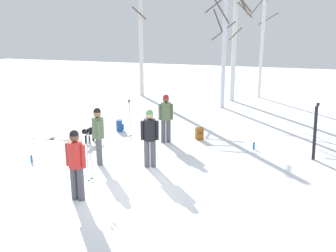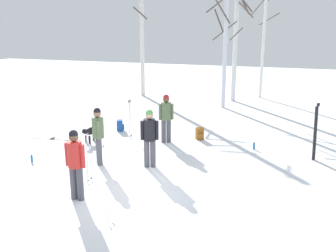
{
  "view_description": "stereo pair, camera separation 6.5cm",
  "coord_description": "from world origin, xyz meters",
  "px_view_note": "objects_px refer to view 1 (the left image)",
  "views": [
    {
      "loc": [
        3.4,
        -7.85,
        4.01
      ],
      "look_at": [
        -0.04,
        2.63,
        1.0
      ],
      "focal_mm": 39.62,
      "sensor_mm": 36.0,
      "label": 1
    },
    {
      "loc": [
        3.46,
        -7.83,
        4.01
      ],
      "look_at": [
        -0.04,
        2.63,
        1.0
      ],
      "focal_mm": 39.62,
      "sensor_mm": 36.0,
      "label": 2
    }
  ],
  "objects_px": {
    "person_0": "(76,161)",
    "dog": "(90,132)",
    "ski_poles_0": "(89,154)",
    "person_2": "(166,115)",
    "backpack_0": "(120,126)",
    "birch_tree_1": "(224,49)",
    "water_bottle_0": "(254,146)",
    "birch_tree_2": "(235,27)",
    "person_1": "(98,133)",
    "birch_tree_3": "(263,34)",
    "ski_pair_planted_0": "(315,132)",
    "birch_tree_0": "(140,25)",
    "water_bottle_1": "(32,159)",
    "person_4": "(150,135)",
    "backpack_1": "(199,134)",
    "ski_poles_1": "(130,118)"
  },
  "relations": [
    {
      "from": "person_1",
      "to": "ski_poles_0",
      "type": "height_order",
      "value": "person_1"
    },
    {
      "from": "person_1",
      "to": "birch_tree_1",
      "type": "distance_m",
      "value": 9.4
    },
    {
      "from": "water_bottle_0",
      "to": "birch_tree_0",
      "type": "relative_size",
      "value": 0.03
    },
    {
      "from": "person_0",
      "to": "person_1",
      "type": "height_order",
      "value": "same"
    },
    {
      "from": "ski_pair_planted_0",
      "to": "water_bottle_1",
      "type": "relative_size",
      "value": 7.82
    },
    {
      "from": "water_bottle_1",
      "to": "birch_tree_0",
      "type": "height_order",
      "value": "birch_tree_0"
    },
    {
      "from": "ski_poles_0",
      "to": "person_2",
      "type": "bearing_deg",
      "value": 78.16
    },
    {
      "from": "backpack_0",
      "to": "birch_tree_0",
      "type": "relative_size",
      "value": 0.06
    },
    {
      "from": "person_0",
      "to": "dog",
      "type": "xyz_separation_m",
      "value": [
        -1.96,
        4.03,
        -0.59
      ]
    },
    {
      "from": "person_2",
      "to": "birch_tree_0",
      "type": "xyz_separation_m",
      "value": [
        -4.19,
        8.05,
        3.02
      ]
    },
    {
      "from": "water_bottle_0",
      "to": "birch_tree_3",
      "type": "relative_size",
      "value": 0.04
    },
    {
      "from": "person_0",
      "to": "ski_pair_planted_0",
      "type": "relative_size",
      "value": 0.96
    },
    {
      "from": "backpack_0",
      "to": "birch_tree_1",
      "type": "relative_size",
      "value": 0.08
    },
    {
      "from": "ski_poles_1",
      "to": "person_1",
      "type": "bearing_deg",
      "value": -85.38
    },
    {
      "from": "person_1",
      "to": "backpack_0",
      "type": "relative_size",
      "value": 3.9
    },
    {
      "from": "ski_pair_planted_0",
      "to": "water_bottle_1",
      "type": "bearing_deg",
      "value": -160.58
    },
    {
      "from": "person_0",
      "to": "person_2",
      "type": "height_order",
      "value": "same"
    },
    {
      "from": "backpack_0",
      "to": "person_4",
      "type": "bearing_deg",
      "value": -52.15
    },
    {
      "from": "person_4",
      "to": "person_0",
      "type": "bearing_deg",
      "value": -109.42
    },
    {
      "from": "dog",
      "to": "birch_tree_2",
      "type": "distance_m",
      "value": 10.36
    },
    {
      "from": "backpack_0",
      "to": "water_bottle_1",
      "type": "xyz_separation_m",
      "value": [
        -1.08,
        -3.93,
        -0.11
      ]
    },
    {
      "from": "water_bottle_1",
      "to": "birch_tree_2",
      "type": "bearing_deg",
      "value": 69.04
    },
    {
      "from": "person_4",
      "to": "birch_tree_0",
      "type": "xyz_separation_m",
      "value": [
        -4.5,
        10.43,
        3.02
      ]
    },
    {
      "from": "ski_pair_planted_0",
      "to": "birch_tree_3",
      "type": "distance_m",
      "value": 10.58
    },
    {
      "from": "backpack_1",
      "to": "birch_tree_3",
      "type": "height_order",
      "value": "birch_tree_3"
    },
    {
      "from": "person_1",
      "to": "birch_tree_3",
      "type": "relative_size",
      "value": 0.25
    },
    {
      "from": "ski_poles_1",
      "to": "birch_tree_1",
      "type": "bearing_deg",
      "value": 70.05
    },
    {
      "from": "water_bottle_1",
      "to": "birch_tree_3",
      "type": "bearing_deg",
      "value": 66.24
    },
    {
      "from": "person_1",
      "to": "water_bottle_0",
      "type": "xyz_separation_m",
      "value": [
        4.23,
        2.83,
        -0.87
      ]
    },
    {
      "from": "person_0",
      "to": "water_bottle_0",
      "type": "distance_m",
      "value": 6.27
    },
    {
      "from": "person_0",
      "to": "backpack_1",
      "type": "height_order",
      "value": "person_0"
    },
    {
      "from": "ski_poles_1",
      "to": "birch_tree_1",
      "type": "xyz_separation_m",
      "value": [
        2.27,
        6.24,
        2.11
      ]
    },
    {
      "from": "person_0",
      "to": "ski_pair_planted_0",
      "type": "xyz_separation_m",
      "value": [
        5.41,
        4.6,
        -0.09
      ]
    },
    {
      "from": "water_bottle_0",
      "to": "birch_tree_3",
      "type": "xyz_separation_m",
      "value": [
        -0.64,
        9.49,
        3.4
      ]
    },
    {
      "from": "ski_poles_1",
      "to": "backpack_1",
      "type": "distance_m",
      "value": 2.6
    },
    {
      "from": "person_0",
      "to": "dog",
      "type": "height_order",
      "value": "person_0"
    },
    {
      "from": "water_bottle_0",
      "to": "birch_tree_0",
      "type": "distance_m",
      "value": 11.36
    },
    {
      "from": "water_bottle_0",
      "to": "person_4",
      "type": "bearing_deg",
      "value": -136.68
    },
    {
      "from": "ski_poles_0",
      "to": "person_1",
      "type": "bearing_deg",
      "value": 107.39
    },
    {
      "from": "person_1",
      "to": "birch_tree_0",
      "type": "height_order",
      "value": "birch_tree_0"
    },
    {
      "from": "birch_tree_1",
      "to": "birch_tree_2",
      "type": "distance_m",
      "value": 2.14
    },
    {
      "from": "ski_pair_planted_0",
      "to": "person_1",
      "type": "bearing_deg",
      "value": -158.65
    },
    {
      "from": "ski_poles_0",
      "to": "birch_tree_2",
      "type": "relative_size",
      "value": 0.19
    },
    {
      "from": "birch_tree_0",
      "to": "ski_poles_0",
      "type": "bearing_deg",
      "value": -74.18
    },
    {
      "from": "person_4",
      "to": "backpack_0",
      "type": "xyz_separation_m",
      "value": [
        -2.47,
        3.18,
        -0.77
      ]
    },
    {
      "from": "person_2",
      "to": "backpack_0",
      "type": "relative_size",
      "value": 3.9
    },
    {
      "from": "person_1",
      "to": "water_bottle_1",
      "type": "distance_m",
      "value": 2.28
    },
    {
      "from": "birch_tree_1",
      "to": "birch_tree_3",
      "type": "height_order",
      "value": "birch_tree_3"
    },
    {
      "from": "ski_pair_planted_0",
      "to": "birch_tree_2",
      "type": "distance_m",
      "value": 9.75
    },
    {
      "from": "ski_pair_planted_0",
      "to": "water_bottle_0",
      "type": "height_order",
      "value": "ski_pair_planted_0"
    }
  ]
}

